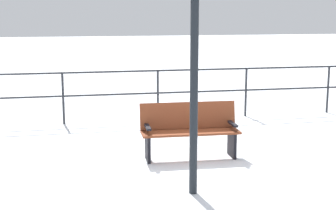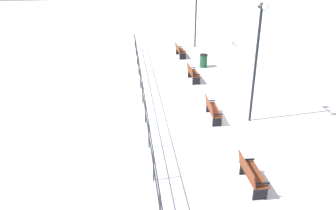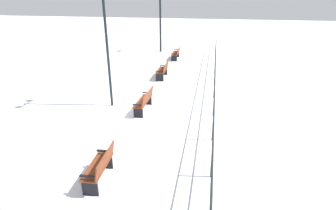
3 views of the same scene
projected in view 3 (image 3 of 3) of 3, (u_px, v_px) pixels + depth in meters
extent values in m
plane|color=white|center=(143.00, 111.00, 12.12)|extent=(80.00, 80.00, 0.00)
cube|color=brown|center=(175.00, 53.00, 20.77)|extent=(0.49, 1.62, 0.04)
cube|color=brown|center=(179.00, 50.00, 20.65)|extent=(0.12, 1.62, 0.39)
cube|color=black|center=(176.00, 54.00, 21.50)|extent=(0.42, 0.06, 0.45)
cube|color=black|center=(174.00, 58.00, 20.21)|extent=(0.42, 0.06, 0.45)
cube|color=black|center=(176.00, 50.00, 21.37)|extent=(0.42, 0.08, 0.04)
cube|color=black|center=(174.00, 54.00, 20.08)|extent=(0.42, 0.08, 0.04)
cube|color=brown|center=(162.00, 70.00, 16.36)|extent=(0.51, 1.51, 0.04)
cube|color=brown|center=(166.00, 66.00, 16.23)|extent=(0.12, 1.51, 0.45)
cube|color=black|center=(164.00, 71.00, 17.05)|extent=(0.45, 0.05, 0.47)
cube|color=black|center=(160.00, 77.00, 15.86)|extent=(0.45, 0.05, 0.47)
cube|color=black|center=(163.00, 65.00, 16.91)|extent=(0.45, 0.07, 0.04)
cube|color=black|center=(159.00, 71.00, 15.73)|extent=(0.45, 0.07, 0.04)
cube|color=brown|center=(143.00, 101.00, 11.94)|extent=(0.49, 1.65, 0.04)
cube|color=brown|center=(148.00, 96.00, 11.81)|extent=(0.17, 1.64, 0.45)
cube|color=black|center=(147.00, 100.00, 12.68)|extent=(0.39, 0.06, 0.45)
cube|color=black|center=(138.00, 113.00, 11.38)|extent=(0.39, 0.06, 0.45)
cube|color=black|center=(147.00, 93.00, 12.55)|extent=(0.40, 0.08, 0.04)
cube|color=black|center=(137.00, 105.00, 11.25)|extent=(0.40, 0.08, 0.04)
cube|color=brown|center=(97.00, 166.00, 7.52)|extent=(0.52, 1.41, 0.04)
cube|color=brown|center=(105.00, 160.00, 7.40)|extent=(0.16, 1.39, 0.44)
cube|color=black|center=(106.00, 161.00, 8.16)|extent=(0.43, 0.07, 0.48)
cube|color=black|center=(90.00, 188.00, 7.07)|extent=(0.43, 0.07, 0.48)
cube|color=black|center=(104.00, 151.00, 8.02)|extent=(0.43, 0.09, 0.04)
cube|color=black|center=(88.00, 176.00, 6.94)|extent=(0.43, 0.09, 0.04)
cylinder|color=black|center=(160.00, 25.00, 22.56)|extent=(0.16, 0.16, 4.41)
cylinder|color=black|center=(108.00, 51.00, 11.69)|extent=(0.11, 0.11, 5.00)
cylinder|color=#26282D|center=(216.00, 46.00, 22.79)|extent=(0.05, 0.05, 1.12)
cylinder|color=#26282D|center=(216.00, 51.00, 20.90)|extent=(0.05, 0.05, 1.12)
cylinder|color=#26282D|center=(215.00, 57.00, 19.00)|extent=(0.05, 0.05, 1.12)
cylinder|color=#26282D|center=(215.00, 65.00, 17.11)|extent=(0.05, 0.05, 1.12)
cylinder|color=#26282D|center=(215.00, 75.00, 15.22)|extent=(0.05, 0.05, 1.12)
cylinder|color=#26282D|center=(214.00, 87.00, 13.33)|extent=(0.05, 0.05, 1.12)
cylinder|color=#26282D|center=(214.00, 103.00, 11.44)|extent=(0.05, 0.05, 1.12)
cylinder|color=#26282D|center=(213.00, 126.00, 9.55)|extent=(0.05, 0.05, 1.12)
cylinder|color=#26282D|center=(212.00, 160.00, 7.66)|extent=(0.05, 0.05, 1.12)
cylinder|color=#26282D|center=(215.00, 91.00, 11.22)|extent=(0.04, 25.02, 0.04)
cylinder|color=#26282D|center=(214.00, 102.00, 11.42)|extent=(0.04, 25.02, 0.04)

